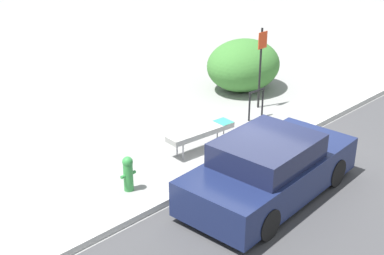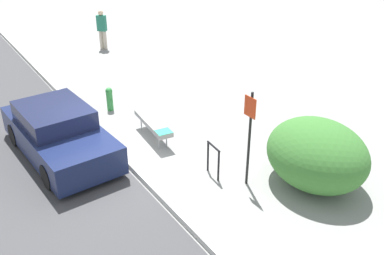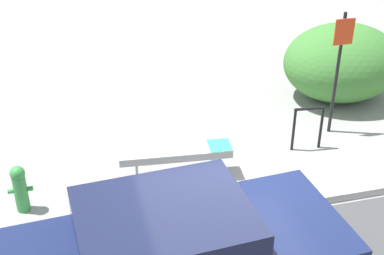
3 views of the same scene
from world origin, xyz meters
name	(u,v)px [view 3 (image 3 of 3)]	position (x,y,z in m)	size (l,w,h in m)	color
ground_plane	(230,216)	(0.00, 0.00, 0.00)	(60.00, 60.00, 0.00)	gray
curb	(230,212)	(0.00, 0.00, 0.07)	(60.00, 0.20, 0.13)	#B7B7B2
bench	(176,153)	(-0.55, 1.18, 0.47)	(1.83, 0.58, 0.55)	#99999E
bike_rack	(308,124)	(1.88, 1.47, 0.50)	(0.55, 0.10, 0.83)	black
sign_post	(339,63)	(2.58, 1.93, 1.38)	(0.36, 0.08, 2.30)	black
fire_hydrant	(20,187)	(-2.95, 0.92, 0.41)	(0.36, 0.22, 0.77)	#338C3F
shrub_hedge	(342,62)	(3.43, 3.23, 0.79)	(2.43, 2.08, 1.58)	#3D7A33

